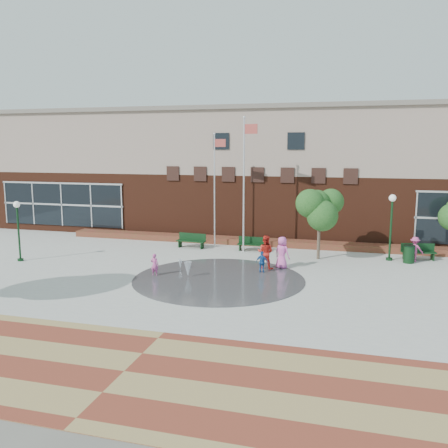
% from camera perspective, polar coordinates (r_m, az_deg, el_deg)
% --- Properties ---
extents(ground, '(120.00, 120.00, 0.00)m').
position_cam_1_polar(ground, '(20.62, -2.95, -8.89)').
color(ground, '#666056').
rests_on(ground, ground).
extents(plaza_concrete, '(46.00, 18.00, 0.01)m').
position_cam_1_polar(plaza_concrete, '(24.29, 0.00, -6.05)').
color(plaza_concrete, '#A8A8A0').
rests_on(plaza_concrete, ground).
extents(paver_band, '(46.00, 6.00, 0.01)m').
position_cam_1_polar(paver_band, '(14.62, -11.92, -16.98)').
color(paver_band, brown).
rests_on(paver_band, ground).
extents(splash_pad, '(8.40, 8.40, 0.01)m').
position_cam_1_polar(splash_pad, '(23.36, -0.65, -6.68)').
color(splash_pad, '#383A3D').
rests_on(splash_pad, ground).
extents(library_building, '(44.40, 10.40, 9.20)m').
position_cam_1_polar(library_building, '(36.65, 5.58, 6.44)').
color(library_building, '#4E2315').
rests_on(library_building, ground).
extents(flower_bed, '(26.00, 1.20, 0.40)m').
position_cam_1_polar(flower_bed, '(31.49, 3.64, -2.52)').
color(flower_bed, maroon).
rests_on(flower_bed, ground).
extents(flagpole_left, '(0.84, 0.24, 7.30)m').
position_cam_1_polar(flagpole_left, '(30.16, -1.08, 4.78)').
color(flagpole_left, silver).
rests_on(flagpole_left, ground).
extents(flagpole_right, '(0.96, 0.43, 8.22)m').
position_cam_1_polar(flagpole_right, '(28.74, 2.48, 5.61)').
color(flagpole_right, silver).
rests_on(flagpole_right, ground).
extents(lamp_left, '(0.36, 0.36, 3.43)m').
position_cam_1_polar(lamp_left, '(29.01, -23.53, -0.02)').
color(lamp_left, black).
rests_on(lamp_left, ground).
extents(lamp_right, '(0.40, 0.40, 3.79)m').
position_cam_1_polar(lamp_right, '(28.31, 19.48, 0.48)').
color(lamp_right, black).
rests_on(lamp_right, ground).
extents(bench_left, '(1.91, 0.69, 0.94)m').
position_cam_1_polar(bench_left, '(30.47, -3.97, -2.34)').
color(bench_left, black).
rests_on(bench_left, ground).
extents(bench_mid, '(1.77, 0.53, 0.88)m').
position_cam_1_polar(bench_mid, '(29.51, 3.35, -2.75)').
color(bench_mid, black).
rests_on(bench_mid, ground).
extents(bench_right, '(1.95, 0.87, 0.95)m').
position_cam_1_polar(bench_right, '(29.35, 22.33, -3.47)').
color(bench_right, black).
rests_on(bench_right, ground).
extents(trash_can, '(0.63, 0.63, 1.03)m').
position_cam_1_polar(trash_can, '(28.37, 21.36, -3.38)').
color(trash_can, black).
rests_on(trash_can, ground).
extents(tree_mid, '(2.54, 2.54, 4.28)m').
position_cam_1_polar(tree_mid, '(27.46, 11.45, 2.17)').
color(tree_mid, '#43352A').
rests_on(tree_mid, ground).
extents(water_jet_a, '(0.39, 0.39, 0.76)m').
position_cam_1_polar(water_jet_a, '(23.79, -4.35, -6.42)').
color(water_jet_a, white).
rests_on(water_jet_a, ground).
extents(water_jet_b, '(0.22, 0.22, 0.50)m').
position_cam_1_polar(water_jet_b, '(25.34, -5.28, -5.45)').
color(water_jet_b, white).
rests_on(water_jet_b, ground).
extents(child_splash, '(0.44, 0.30, 1.15)m').
position_cam_1_polar(child_splash, '(24.11, -8.35, -4.87)').
color(child_splash, '#C64B96').
rests_on(child_splash, ground).
extents(adult_red, '(0.96, 0.80, 1.81)m').
position_cam_1_polar(adult_red, '(25.22, 5.00, -3.41)').
color(adult_red, red).
rests_on(adult_red, ground).
extents(adult_pink, '(1.00, 0.87, 1.73)m').
position_cam_1_polar(adult_pink, '(25.40, 6.99, -3.45)').
color(adult_pink, '#E45DB8').
rests_on(adult_pink, ground).
extents(child_blue, '(0.69, 0.35, 1.14)m').
position_cam_1_polar(child_blue, '(24.45, 4.61, -4.61)').
color(child_blue, '#1C539F').
rests_on(child_blue, ground).
extents(person_bench, '(1.03, 0.76, 1.42)m').
position_cam_1_polar(person_bench, '(28.86, 21.96, -2.84)').
color(person_bench, '#C44282').
rests_on(person_bench, ground).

